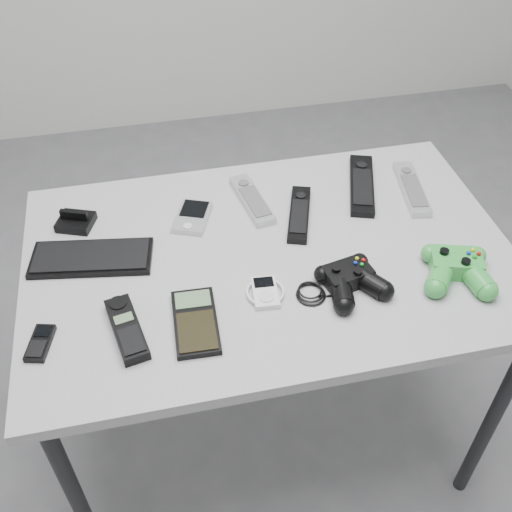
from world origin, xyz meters
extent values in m
plane|color=slate|center=(0.00, 0.00, 0.00)|extent=(3.50, 3.50, 0.00)
cube|color=gray|center=(-0.08, -0.09, 0.71)|extent=(1.08, 0.70, 0.03)
cylinder|color=black|center=(-0.57, -0.39, 0.35)|extent=(0.03, 0.03, 0.70)
cylinder|color=black|center=(0.41, -0.39, 0.35)|extent=(0.03, 0.03, 0.70)
cylinder|color=black|center=(-0.57, 0.21, 0.35)|extent=(0.03, 0.03, 0.70)
cylinder|color=black|center=(0.41, 0.21, 0.35)|extent=(0.03, 0.03, 0.70)
cube|color=black|center=(-0.47, -0.03, 0.73)|extent=(0.28, 0.15, 0.02)
cube|color=black|center=(-0.50, 0.10, 0.75)|extent=(0.10, 0.09, 0.04)
cube|color=#AFB1B7|center=(-0.23, 0.06, 0.73)|extent=(0.11, 0.13, 0.02)
cube|color=#AFB1B7|center=(-0.08, 0.09, 0.73)|extent=(0.08, 0.20, 0.02)
cube|color=black|center=(0.02, 0.02, 0.73)|extent=(0.11, 0.20, 0.02)
cube|color=black|center=(0.20, 0.09, 0.74)|extent=(0.13, 0.24, 0.02)
cube|color=#B0B0B7|center=(0.32, 0.05, 0.73)|extent=(0.08, 0.22, 0.02)
cube|color=black|center=(-0.57, -0.25, 0.73)|extent=(0.06, 0.09, 0.01)
cube|color=black|center=(-0.40, -0.26, 0.74)|extent=(0.08, 0.17, 0.03)
cube|color=black|center=(-0.27, -0.26, 0.73)|extent=(0.09, 0.17, 0.02)
cube|color=silver|center=(-0.12, -0.21, 0.73)|extent=(0.09, 0.09, 0.02)
camera|label=1|loc=(-0.32, -1.04, 1.64)|focal=42.00mm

